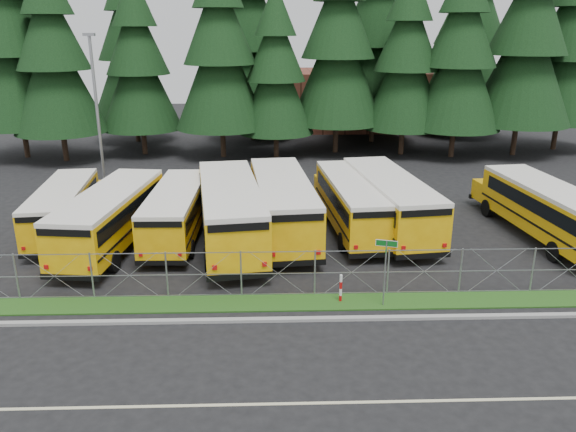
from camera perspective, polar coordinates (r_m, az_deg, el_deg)
The scene contains 31 objects.
ground at distance 24.40m, azimuth 4.88°, elevation -6.92°, with size 120.00×120.00×0.00m, color black.
curb at distance 21.64m, azimuth 5.82°, elevation -10.33°, with size 50.00×0.25×0.12m, color gray.
grass_verge at distance 22.87m, azimuth 5.37°, elevation -8.69°, with size 50.00×1.40×0.06m, color #1B4112.
road_lane_line at distance 17.60m, azimuth 7.95°, elevation -18.22°, with size 50.00×0.12×0.01m, color beige.
chainlink_fence at distance 23.07m, azimuth 5.23°, elevation -5.75°, with size 44.00×0.10×2.00m, color #919498, non-canonical shape.
brick_building at distance 62.90m, azimuth 6.35°, elevation 11.74°, with size 22.00×10.00×6.00m, color brown.
bus_0 at distance 32.17m, azimuth -21.72°, elevation 0.65°, with size 2.31×9.78×2.57m, color #DA9806, non-canonical shape.
bus_1 at distance 29.32m, azimuth -17.28°, elevation -0.19°, with size 2.61×11.06×2.90m, color #DA9806, non-canonical shape.
bus_2 at distance 29.76m, azimuth -11.13°, elevation 0.35°, with size 2.39×10.14×2.66m, color #DA9806, non-canonical shape.
bus_3 at distance 28.51m, azimuth -5.92°, elevation 0.34°, with size 2.86×12.13×3.18m, color #DA9806, non-canonical shape.
bus_4 at distance 29.60m, azimuth -0.63°, elevation 1.05°, with size 2.78×11.78×3.09m, color #DA9806, non-canonical shape.
bus_5 at distance 30.44m, azimuth 6.49°, elevation 1.21°, with size 2.57×10.89×2.86m, color #DA9806, non-canonical shape.
bus_6 at distance 30.76m, azimuth 10.01°, elevation 1.37°, with size 2.71×11.50×3.01m, color #DA9806, non-canonical shape.
bus_east at distance 31.99m, azimuth 24.42°, elevation 0.49°, with size 2.59×10.98×2.88m, color #DA9806, non-canonical shape.
street_sign at distance 21.97m, azimuth 9.90°, elevation -4.32°, with size 0.81×0.53×2.81m.
striped_bollard at distance 22.66m, azimuth 5.38°, elevation -7.35°, with size 0.11×0.11×1.20m, color #B20C0C.
light_standard at distance 38.32m, azimuth -18.83°, elevation 10.21°, with size 0.70×0.35×10.14m.
conifer_0 at distance 51.64m, azimuth -26.32°, elevation 15.35°, with size 8.27×8.27×18.29m, color black, non-canonical shape.
conifer_1 at distance 49.00m, azimuth -22.72°, elevation 14.47°, with size 7.30×7.30×16.16m, color black, non-canonical shape.
conifer_2 at distance 49.63m, azimuth -15.00°, elevation 14.58°, with size 6.75×6.75×14.93m, color black, non-canonical shape.
conifer_3 at distance 47.22m, azimuth -6.95°, elevation 16.05°, with size 7.63×7.63×16.87m, color black, non-canonical shape.
conifer_4 at distance 46.95m, azimuth -1.26°, elevation 14.36°, with size 6.29×6.29×13.91m, color black, non-canonical shape.
conifer_5 at distance 48.89m, azimuth 5.10°, elevation 16.68°, with size 8.00×8.00×17.69m, color black, non-canonical shape.
conifer_6 at distance 48.94m, azimuth 11.96°, elevation 15.10°, with size 7.02×7.02×15.52m, color black, non-canonical shape.
conifer_7 at distance 48.90m, azimuth 17.09°, elevation 15.19°, with size 7.40×7.40×16.37m, color black, non-canonical shape.
conifer_8 at distance 51.46m, azimuth 23.10°, elevation 15.83°, with size 8.32×8.32×18.41m, color black, non-canonical shape.
conifer_9 at distance 55.45m, azimuth 26.56°, elevation 14.83°, with size 7.76×7.76×17.15m, color black, non-canonical shape.
conifer_10 at distance 55.49m, azimuth -15.69°, elevation 15.87°, with size 7.60×7.60×16.81m, color black, non-canonical shape.
conifer_11 at distance 54.63m, azimuth -3.82°, elevation 17.33°, with size 8.35×8.35×18.46m, color black, non-canonical shape.
conifer_12 at distance 54.12m, azimuth 8.94°, elevation 17.62°, with size 8.76×8.76×19.37m, color black, non-canonical shape.
conifer_13 at distance 59.49m, azimuth 18.02°, elevation 17.17°, with size 8.87×8.87×19.62m, color black, non-canonical shape.
Camera 1 is at (-2.74, -21.83, 10.53)m, focal length 35.00 mm.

